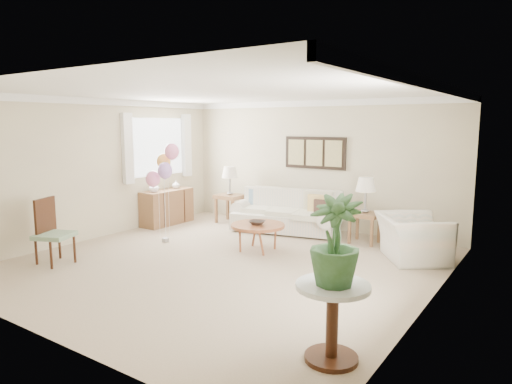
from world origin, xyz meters
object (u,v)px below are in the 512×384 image
Objects in this scene: sofa at (286,215)px; balloon_cluster at (163,166)px; armchair at (412,238)px; accent_chair at (51,230)px; coffee_table at (258,226)px.

balloon_cluster is at bearing -125.16° from sofa.
armchair is at bearing 19.39° from balloon_cluster.
accent_chair is at bearing 91.14° from armchair.
sofa is 1.53m from coffee_table.
armchair is 0.60× the size of balloon_cluster.
coffee_table is at bearing -78.10° from sofa.
coffee_table is at bearing 46.05° from accent_chair.
armchair is at bearing -12.08° from sofa.
balloon_cluster is (-1.70, -0.47, 0.96)m from coffee_table.
coffee_table is 3.25m from accent_chair.
balloon_cluster reaches higher than sofa.
armchair is 1.08× the size of accent_chair.
accent_chair is at bearing -133.95° from coffee_table.
balloon_cluster is (0.55, 1.86, 0.86)m from accent_chair.
coffee_table is 2.01m from balloon_cluster.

